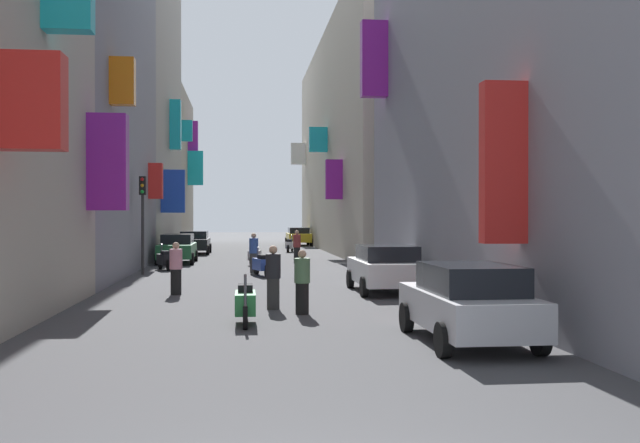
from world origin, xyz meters
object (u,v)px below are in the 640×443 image
object	(u,v)px
parked_car_black	(194,242)
pedestrian_near_right	(273,278)
scooter_green	(245,303)
scooter_white	(290,245)
scooter_black	(164,259)
scooter_silver	(255,255)
pedestrian_far_away	(254,253)
traffic_light_near_corner	(143,207)
parked_car_yellow	(298,236)
pedestrian_mid_street	(176,269)
pedestrian_crossing	(302,282)
parked_car_green	(177,248)
parked_car_silver	(468,302)
scooter_blue	(262,264)
parked_car_white	(386,267)
pedestrian_near_left	(297,247)

from	to	relation	value
parked_car_black	pedestrian_near_right	distance (m)	27.08
scooter_green	scooter_white	size ratio (longest dim) A/B	1.01
scooter_black	scooter_silver	bearing A→B (deg)	35.87
scooter_silver	pedestrian_far_away	distance (m)	4.52
scooter_silver	traffic_light_near_corner	distance (m)	7.29
parked_car_yellow	pedestrian_mid_street	bearing A→B (deg)	-100.52
parked_car_yellow	pedestrian_crossing	world-z (taller)	pedestrian_crossing
parked_car_green	pedestrian_near_right	world-z (taller)	pedestrian_near_right
parked_car_green	scooter_silver	size ratio (longest dim) A/B	2.34
parked_car_silver	pedestrian_crossing	distance (m)	4.98
parked_car_yellow	pedestrian_far_away	bearing A→B (deg)	-98.60
parked_car_green	scooter_silver	bearing A→B (deg)	-24.86
parked_car_silver	parked_car_yellow	distance (m)	44.00
parked_car_yellow	scooter_black	bearing A→B (deg)	-107.41
parked_car_yellow	scooter_black	size ratio (longest dim) A/B	2.33
scooter_black	pedestrian_mid_street	distance (m)	9.98
parked_car_silver	pedestrian_far_away	xyz separation A→B (m)	(-3.65, 17.03, 0.05)
scooter_silver	scooter_blue	bearing A→B (deg)	-88.57
traffic_light_near_corner	parked_car_yellow	bearing A→B (deg)	72.79
parked_car_white	scooter_silver	world-z (taller)	parked_car_white
scooter_white	scooter_black	world-z (taller)	same
pedestrian_crossing	scooter_black	bearing A→B (deg)	108.36
parked_car_black	traffic_light_near_corner	size ratio (longest dim) A/B	1.12
scooter_black	pedestrian_far_away	world-z (taller)	pedestrian_far_away
scooter_green	scooter_white	bearing A→B (deg)	84.24
scooter_black	pedestrian_near_left	xyz separation A→B (m)	(6.12, 3.74, 0.36)
scooter_black	pedestrian_near_left	bearing A→B (deg)	31.42
scooter_white	parked_car_silver	bearing A→B (deg)	-88.32
scooter_silver	pedestrian_mid_street	xyz separation A→B (m)	(-2.58, -12.76, 0.32)
pedestrian_near_left	parked_car_yellow	bearing A→B (deg)	85.16
parked_car_black	scooter_blue	world-z (taller)	parked_car_black
parked_car_white	pedestrian_near_left	xyz separation A→B (m)	(-1.69, 13.64, 0.05)
parked_car_silver	pedestrian_crossing	size ratio (longest dim) A/B	2.55
scooter_black	pedestrian_near_right	size ratio (longest dim) A/B	1.13
parked_car_yellow	parked_car_green	bearing A→B (deg)	-110.69
parked_car_white	scooter_silver	xyz separation A→B (m)	(-3.82, 12.79, -0.31)
parked_car_silver	parked_car_yellow	size ratio (longest dim) A/B	0.93
pedestrian_near_right	parked_car_white	bearing A→B (deg)	44.38
scooter_silver	scooter_black	world-z (taller)	same
pedestrian_crossing	pedestrian_near_right	xyz separation A→B (m)	(-0.65, 1.01, 0.03)
traffic_light_near_corner	pedestrian_crossing	bearing A→B (deg)	-66.00
parked_car_silver	parked_car_black	size ratio (longest dim) A/B	0.89
parked_car_white	pedestrian_mid_street	world-z (taller)	pedestrian_mid_street
parked_car_black	pedestrian_crossing	xyz separation A→B (m)	(4.40, -27.83, 0.01)
pedestrian_near_left	pedestrian_near_right	xyz separation A→B (m)	(-1.96, -17.21, -0.03)
parked_car_white	pedestrian_near_right	world-z (taller)	pedestrian_near_right
pedestrian_near_right	parked_car_silver	bearing A→B (deg)	-57.02
parked_car_silver	scooter_white	bearing A→B (deg)	91.68
parked_car_black	parked_car_white	distance (m)	24.40
parked_car_yellow	parked_car_white	bearing A→B (deg)	-90.23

